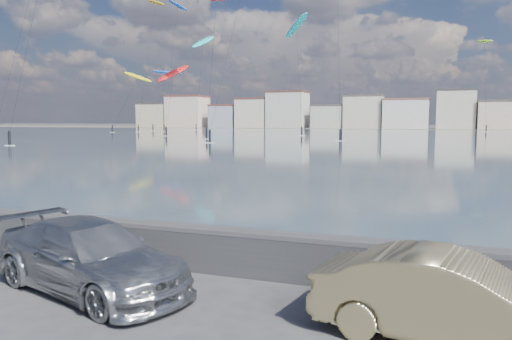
{
  "coord_description": "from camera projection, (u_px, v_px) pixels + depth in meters",
  "views": [
    {
      "loc": [
        5.05,
        -7.17,
        3.4
      ],
      "look_at": [
        1.0,
        4.0,
        2.2
      ],
      "focal_mm": 35.0,
      "sensor_mm": 36.0,
      "label": 1
    }
  ],
  "objects": [
    {
      "name": "kitesurfer_2",
      "position": [
        178.0,
        7.0,
        150.7
      ],
      "size": [
        8.24,
        17.63,
        40.63
      ],
      "color": "blue",
      "rests_on": "ground"
    },
    {
      "name": "car_champagne",
      "position": [
        452.0,
        299.0,
        7.56
      ],
      "size": [
        4.38,
        2.14,
        1.38
      ],
      "primitive_type": "imported",
      "rotation": [
        0.0,
        0.0,
        1.4
      ],
      "color": "tan",
      "rests_on": "ground"
    },
    {
      "name": "kitesurfer_7",
      "position": [
        156.0,
        4.0,
        143.37
      ],
      "size": [
        9.32,
        14.98,
        38.9
      ],
      "color": "#BF8C19",
      "rests_on": "ground"
    },
    {
      "name": "seawall",
      "position": [
        195.0,
        245.0,
        11.23
      ],
      "size": [
        400.0,
        0.36,
        1.08
      ],
      "color": "#28282B",
      "rests_on": "ground"
    },
    {
      "name": "kitesurfer_3",
      "position": [
        138.0,
        78.0,
        143.12
      ],
      "size": [
        6.13,
        18.41,
        17.55
      ],
      "color": "yellow",
      "rests_on": "ground"
    },
    {
      "name": "kitesurfer_4",
      "position": [
        484.0,
        43.0,
        148.89
      ],
      "size": [
        5.64,
        18.7,
        27.74
      ],
      "color": "#8CD826",
      "rests_on": "ground"
    },
    {
      "name": "car_silver",
      "position": [
        90.0,
        257.0,
        9.91
      ],
      "size": [
        5.12,
        3.28,
        1.38
      ],
      "primitive_type": "imported",
      "rotation": [
        0.0,
        0.0,
        1.26
      ],
      "color": "#A3A6A9",
      "rests_on": "ground"
    },
    {
      "name": "kitesurfer_9",
      "position": [
        173.0,
        74.0,
        109.21
      ],
      "size": [
        6.4,
        11.4,
        16.13
      ],
      "color": "red",
      "rests_on": "ground"
    },
    {
      "name": "kitesurfer_0",
      "position": [
        167.0,
        73.0,
        156.48
      ],
      "size": [
        9.86,
        10.97,
        19.05
      ],
      "color": "blue",
      "rests_on": "ground"
    },
    {
      "name": "bay_water",
      "position": [
        409.0,
        138.0,
        94.34
      ],
      "size": [
        500.0,
        177.0,
        0.0
      ],
      "primitive_type": "cube",
      "color": "#314554",
      "rests_on": "ground"
    },
    {
      "name": "far_shore_strip",
      "position": [
        424.0,
        128.0,
        195.81
      ],
      "size": [
        500.0,
        60.0,
        0.0
      ],
      "primitive_type": "cube",
      "color": "#4C473D",
      "rests_on": "ground"
    },
    {
      "name": "ground",
      "position": [
        125.0,
        314.0,
        8.76
      ],
      "size": [
        700.0,
        700.0,
        0.0
      ],
      "primitive_type": "plane",
      "color": "#333335",
      "rests_on": "ground"
    },
    {
      "name": "far_buildings",
      "position": [
        427.0,
        112.0,
        181.66
      ],
      "size": [
        240.79,
        13.26,
        14.6
      ],
      "color": "beige",
      "rests_on": "ground"
    },
    {
      "name": "kitesurfer_12",
      "position": [
        203.0,
        42.0,
        166.15
      ],
      "size": [
        6.66,
        11.5,
        32.46
      ],
      "color": "#19BFBF",
      "rests_on": "ground"
    },
    {
      "name": "kitesurfer_6",
      "position": [
        297.0,
        27.0,
        111.64
      ],
      "size": [
        8.18,
        12.16,
        27.15
      ],
      "color": "#19BFBF",
      "rests_on": "ground"
    }
  ]
}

